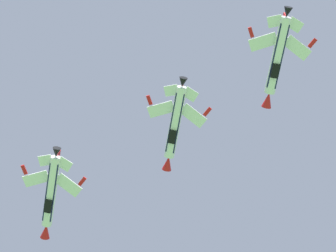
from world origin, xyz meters
The scene contains 3 objects.
fighter_jet_lead centered at (-43.82, 28.35, 121.55)m, with size 12.72×12.52×4.38m.
fighter_jet_left_wing centered at (-21.88, 32.08, 125.89)m, with size 12.71×12.51×4.38m.
fighter_jet_right_wing centered at (-2.38, 31.81, 122.67)m, with size 12.74×12.53×4.35m.
Camera 1 is at (3.99, -4.40, 1.59)m, focal length 88.29 mm.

